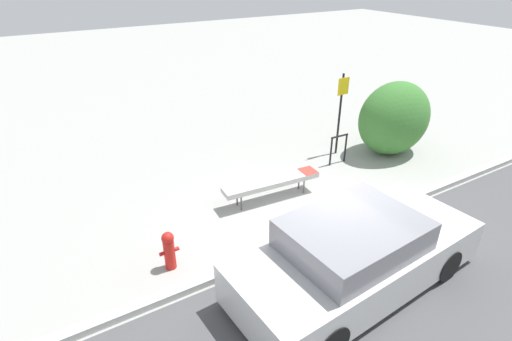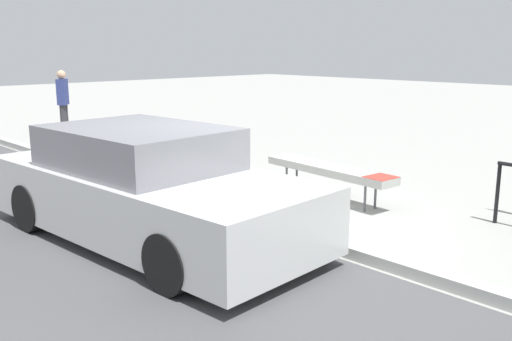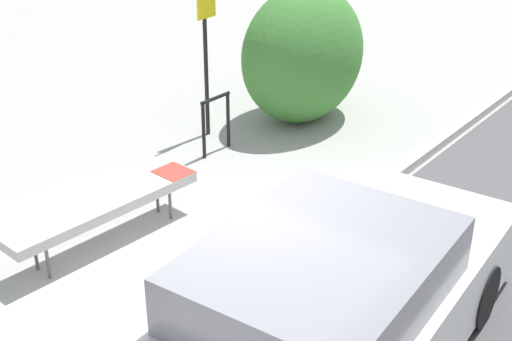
% 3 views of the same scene
% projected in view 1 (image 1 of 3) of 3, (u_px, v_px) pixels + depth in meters
% --- Properties ---
extents(ground_plane, '(60.00, 60.00, 0.00)m').
position_uv_depth(ground_plane, '(328.00, 234.00, 8.12)').
color(ground_plane, '#9E9E99').
extents(curb, '(60.00, 0.20, 0.13)m').
position_uv_depth(curb, '(328.00, 231.00, 8.09)').
color(curb, '#B7B7B2').
rests_on(curb, ground_plane).
extents(bench, '(2.36, 0.58, 0.52)m').
position_uv_depth(bench, '(272.00, 182.00, 9.10)').
color(bench, '#515156').
rests_on(bench, ground_plane).
extents(bike_rack, '(0.55, 0.06, 0.83)m').
position_uv_depth(bike_rack, '(339.00, 146.00, 10.70)').
color(bike_rack, black).
rests_on(bike_rack, ground_plane).
extents(sign_post, '(0.36, 0.08, 2.30)m').
position_uv_depth(sign_post, '(341.00, 107.00, 10.85)').
color(sign_post, black).
rests_on(sign_post, ground_plane).
extents(fire_hydrant, '(0.36, 0.22, 0.77)m').
position_uv_depth(fire_hydrant, '(169.00, 249.00, 7.06)').
color(fire_hydrant, red).
rests_on(fire_hydrant, ground_plane).
extents(shrub_hedge, '(2.22, 1.60, 2.06)m').
position_uv_depth(shrub_hedge, '(394.00, 118.00, 11.08)').
color(shrub_hedge, '#3D7A33').
rests_on(shrub_hedge, ground_plane).
extents(parked_car_near, '(4.54, 2.07, 1.35)m').
position_uv_depth(parked_car_near, '(356.00, 255.00, 6.59)').
color(parked_car_near, black).
rests_on(parked_car_near, ground_plane).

